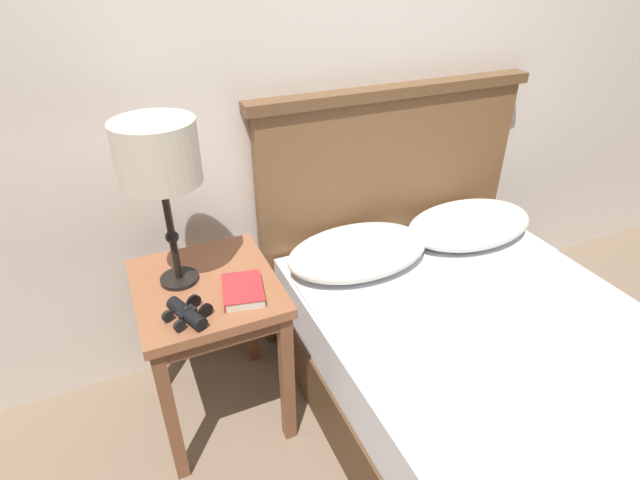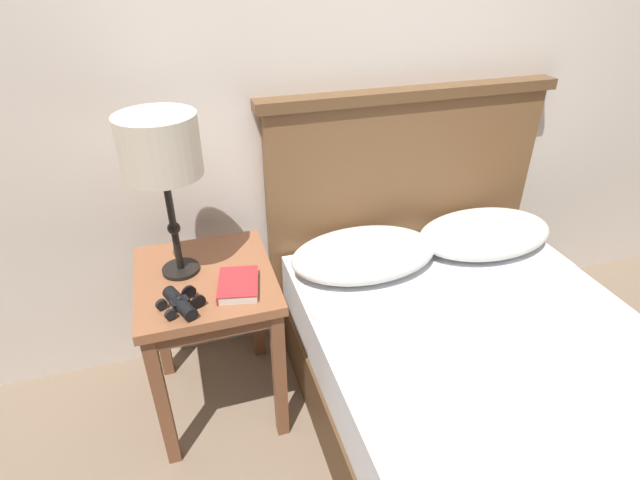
{
  "view_description": "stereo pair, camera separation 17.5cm",
  "coord_description": "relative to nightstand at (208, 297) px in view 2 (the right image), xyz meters",
  "views": [
    {
      "loc": [
        -0.73,
        -0.7,
        1.64
      ],
      "look_at": [
        -0.13,
        0.67,
        0.73
      ],
      "focal_mm": 28.0,
      "sensor_mm": 36.0,
      "label": 1
    },
    {
      "loc": [
        -0.57,
        -0.76,
        1.64
      ],
      "look_at": [
        -0.13,
        0.67,
        0.73
      ],
      "focal_mm": 28.0,
      "sensor_mm": 36.0,
      "label": 2
    }
  ],
  "objects": [
    {
      "name": "wall_back",
      "position": [
        0.54,
        0.38,
        0.77
      ],
      "size": [
        8.0,
        0.06,
        2.6
      ],
      "color": "silver",
      "rests_on": "ground_plane"
    },
    {
      "name": "nightstand",
      "position": [
        0.0,
        0.0,
        0.0
      ],
      "size": [
        0.48,
        0.52,
        0.63
      ],
      "color": "brown",
      "rests_on": "ground_plane"
    },
    {
      "name": "bed",
      "position": [
        0.91,
        -0.47,
        -0.25
      ],
      "size": [
        1.29,
        1.79,
        1.13
      ],
      "color": "#4E3520",
      "rests_on": "ground_plane"
    },
    {
      "name": "table_lamp",
      "position": [
        -0.08,
        0.05,
        0.55
      ],
      "size": [
        0.25,
        0.25,
        0.56
      ],
      "color": "black",
      "rests_on": "nightstand"
    },
    {
      "name": "book_on_nightstand",
      "position": [
        0.1,
        -0.11,
        0.11
      ],
      "size": [
        0.16,
        0.2,
        0.03
      ],
      "color": "silver",
      "rests_on": "nightstand"
    },
    {
      "name": "binoculars_pair",
      "position": [
        -0.09,
        -0.16,
        0.12
      ],
      "size": [
        0.16,
        0.16,
        0.05
      ],
      "color": "black",
      "rests_on": "nightstand"
    }
  ]
}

